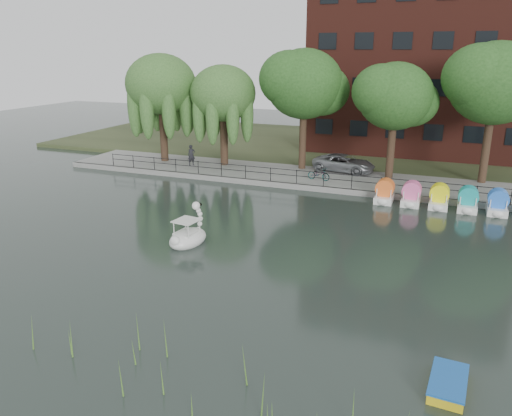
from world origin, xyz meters
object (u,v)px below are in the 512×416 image
Objects in this scene: swan_boat at (188,235)px; yellow_rowboat at (448,383)px; bicycle at (319,173)px; pedestrian at (191,154)px; minivan at (344,162)px.

swan_boat is 14.90m from yellow_rowboat.
swan_boat reaches higher than bicycle.
pedestrian is 16.77m from swan_boat.
pedestrian reaches higher than yellow_rowboat.
bicycle is 0.66× the size of swan_boat.
swan_boat is at bearing 175.53° from bicycle.
yellow_rowboat is at bearing -153.75° from minivan.
bicycle is (-1.15, -3.38, -0.27)m from minivan.
swan_boat is (7.84, -14.79, -0.94)m from pedestrian.
yellow_rowboat is (12.87, -7.50, -0.25)m from swan_boat.
yellow_rowboat is (8.43, -24.80, -0.97)m from minivan.
pedestrian is (-12.28, -2.50, 0.22)m from minivan.
swan_boat is 1.26× the size of yellow_rowboat.
yellow_rowboat is at bearing -95.39° from pedestrian.
pedestrian reaches higher than bicycle.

